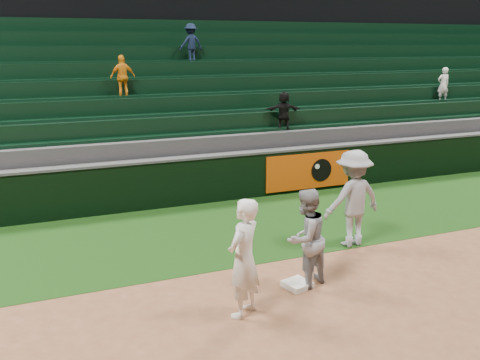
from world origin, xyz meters
name	(u,v)px	position (x,y,z in m)	size (l,w,h in m)	color
ground	(299,280)	(0.00, 0.00, 0.00)	(70.00, 70.00, 0.00)	brown
foul_grass	(236,227)	(0.00, 3.00, 0.00)	(36.00, 4.20, 0.01)	black
first_base	(297,284)	(-0.16, -0.23, 0.05)	(0.42, 0.42, 0.09)	white
first_baseman	(244,258)	(-1.38, -0.75, 0.93)	(0.68, 0.45, 1.86)	white
baserunner	(306,238)	(-0.02, -0.22, 0.86)	(0.84, 0.65, 1.73)	#90939A
base_coach	(353,198)	(1.81, 1.10, 1.00)	(1.29, 0.74, 1.99)	#9DA0AA
field_wall	(205,178)	(0.03, 5.20, 0.63)	(36.00, 0.45, 1.25)	black
stadium_seating	(166,119)	(0.00, 8.97, 1.70)	(36.00, 5.95, 4.97)	#343436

